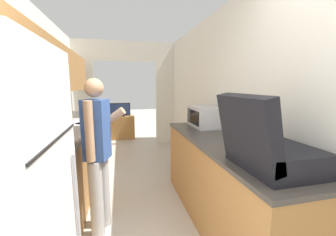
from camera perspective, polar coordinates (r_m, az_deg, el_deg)
The scene contains 11 objects.
wall_left at distance 2.75m, azimuth -34.18°, elevation 6.21°, with size 0.38×6.92×2.50m.
wall_right at distance 2.59m, azimuth 18.76°, elevation 3.19°, with size 0.06×6.92×2.50m.
wall_far_with_doorway at distance 5.07m, azimuth -11.56°, elevation 8.17°, with size 2.75×0.06×2.50m.
counter_left at distance 3.35m, azimuth -25.22°, elevation -9.70°, with size 0.62×3.29×0.92m.
counter_right at distance 2.38m, azimuth 14.67°, elevation -16.87°, with size 0.62×2.16×0.92m.
range_oven at distance 3.65m, azimuth -24.05°, elevation -8.00°, with size 0.66×0.74×1.06m.
person at distance 2.17m, azimuth -18.90°, elevation -9.28°, with size 0.50×0.44×1.56m.
suitcase at distance 1.56m, azimuth 25.33°, elevation -7.38°, with size 0.56×0.56×0.52m.
microwave at distance 2.89m, azimuth 10.19°, elevation 0.40°, with size 0.35×0.52×0.28m.
tv_cabinet at distance 5.93m, azimuth -13.03°, elevation -2.52°, with size 0.76×0.42×0.63m.
television at distance 5.81m, azimuth -13.21°, elevation 2.20°, with size 0.56×0.16×0.37m.
Camera 1 is at (-0.16, -0.52, 1.50)m, focal length 22.00 mm.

